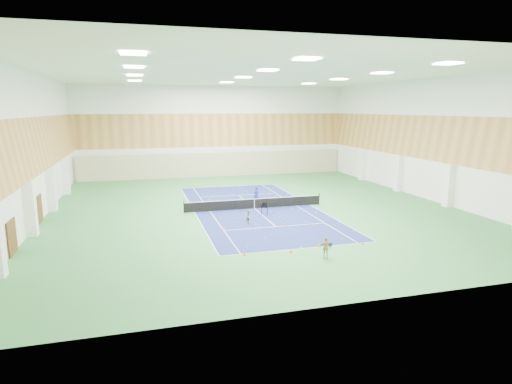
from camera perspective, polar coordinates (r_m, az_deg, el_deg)
ground at (r=39.25m, az=-0.22°, el=-2.22°), size 40.00×40.00×0.00m
room_shell at (r=38.32m, az=-0.23°, el=6.54°), size 36.00×40.00×12.00m
wood_cladding at (r=38.21m, az=-0.23°, el=9.53°), size 36.00×40.00×8.00m
ceiling_light_grid at (r=38.31m, az=-0.23°, el=15.40°), size 21.40×25.40×0.06m
court_surface at (r=39.25m, az=-0.22°, el=-2.22°), size 10.97×23.77×0.01m
tennis_balls_scatter at (r=39.24m, az=-0.22°, el=-2.16°), size 10.57×22.77×0.07m
tennis_net at (r=39.12m, az=-0.22°, el=-1.44°), size 12.80×0.10×1.10m
back_curtain at (r=57.97m, az=-5.35°, el=3.66°), size 35.40×0.16×3.20m
door_left_a at (r=30.96m, az=-29.76°, el=-5.25°), size 0.08×1.80×2.20m
door_left_b at (r=38.53m, az=-26.91°, el=-2.02°), size 0.08×1.80×2.20m
coach at (r=41.43m, az=0.02°, el=-0.38°), size 0.69×0.59×1.60m
child_court at (r=34.05m, az=-0.98°, el=-3.31°), size 0.64×0.54×1.14m
child_apron at (r=26.62m, az=9.27°, el=-7.35°), size 0.83×0.47×1.34m
ball_cart at (r=36.96m, az=1.14°, el=-2.28°), size 0.73×0.73×0.98m
cone_svc_a at (r=32.69m, az=-4.39°, el=-4.77°), size 0.21×0.21×0.24m
cone_svc_b at (r=33.06m, az=-0.33°, el=-4.58°), size 0.19×0.19×0.20m
cone_svc_c at (r=33.39m, az=4.01°, el=-4.45°), size 0.18×0.18×0.20m
cone_svc_d at (r=33.94m, az=7.81°, el=-4.28°), size 0.17×0.17×0.19m
cone_base_a at (r=26.97m, az=-1.54°, el=-8.22°), size 0.20×0.20×0.22m
cone_base_b at (r=27.53m, az=4.69°, el=-7.85°), size 0.20×0.20×0.22m
cone_base_c at (r=28.84m, az=8.40°, el=-7.01°), size 0.23×0.23×0.25m
cone_base_d at (r=29.88m, az=14.06°, el=-6.64°), size 0.18×0.18×0.20m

